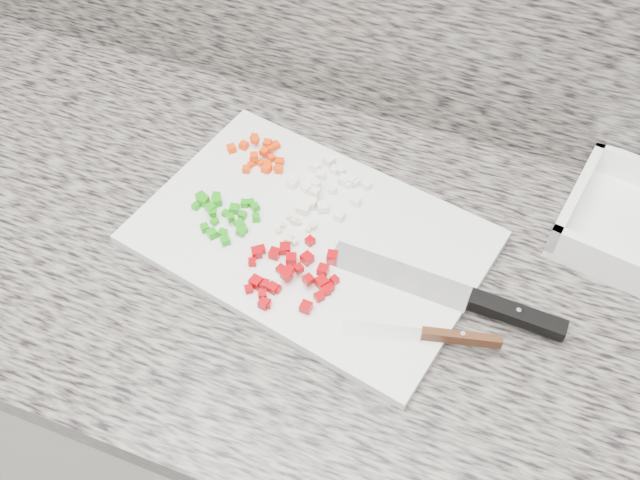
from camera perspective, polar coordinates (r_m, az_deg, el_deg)
The scene contains 10 objects.
cabinet at distance 1.36m, azimuth -2.90°, elevation -12.47°, with size 3.92×0.62×0.86m, color beige.
countertop at distance 0.97m, azimuth -3.96°, elevation -0.97°, with size 3.96×0.64×0.04m, color slate.
cutting_board at distance 0.95m, azimuth -0.69°, elevation 0.21°, with size 0.44×0.30×0.01m, color silver.
carrot_pile at distance 1.03m, azimuth -4.72°, elevation 6.73°, with size 0.09×0.07×0.02m.
onion_pile at distance 0.99m, azimuth 0.44°, elevation 4.32°, with size 0.12×0.11×0.02m.
green_pepper_pile at distance 0.97m, azimuth -7.69°, elevation 2.06°, with size 0.10×0.09×0.02m.
red_pepper_pile at distance 0.90m, azimuth -2.26°, elevation -2.65°, with size 0.12×0.12×0.02m.
garlic_pile at distance 0.95m, azimuth -2.05°, elevation 0.91°, with size 0.05×0.05×0.01m.
chef_knife at distance 0.90m, azimuth 12.31°, elevation -4.77°, with size 0.30×0.05×0.02m.
paring_knife at distance 0.86m, azimuth 9.67°, elevation -7.59°, with size 0.19×0.06×0.02m.
Camera 1 is at (0.27, 0.92, 1.65)m, focal length 40.00 mm.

